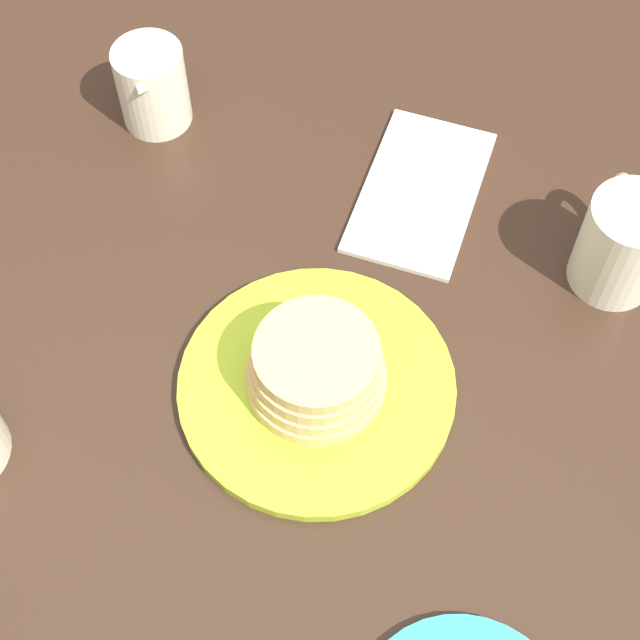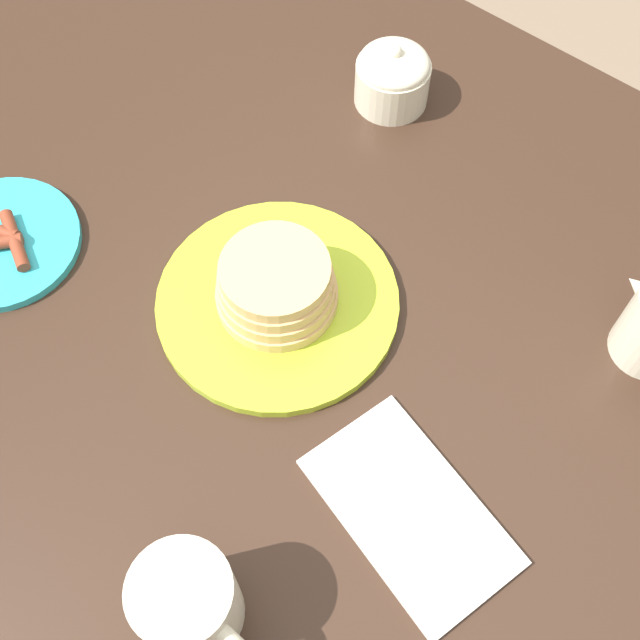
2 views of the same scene
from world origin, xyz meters
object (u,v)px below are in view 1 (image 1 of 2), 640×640
pancake_plate (317,377)px  coffee_mug (623,241)px  napkin (420,191)px  creamer_pitcher (152,85)px

pancake_plate → coffee_mug: (0.15, -0.27, 0.03)m
pancake_plate → napkin: (0.23, -0.09, -0.02)m
pancake_plate → napkin: 0.25m
pancake_plate → napkin: size_ratio=1.15×
creamer_pitcher → pancake_plate: bearing=-148.3°
creamer_pitcher → napkin: (-0.08, -0.28, -0.05)m
creamer_pitcher → napkin: creamer_pitcher is taller
creamer_pitcher → napkin: bearing=-106.4°
creamer_pitcher → napkin: 0.30m
coffee_mug → napkin: size_ratio=0.54×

